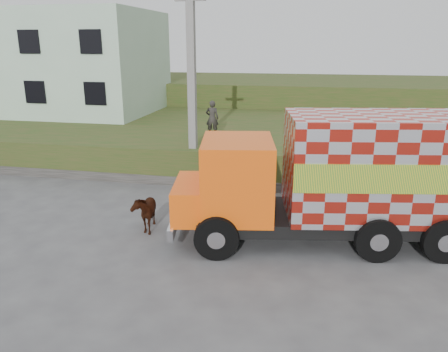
% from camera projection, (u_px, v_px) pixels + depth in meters
% --- Properties ---
extents(ground, '(120.00, 120.00, 0.00)m').
position_uv_depth(ground, '(186.00, 228.00, 13.90)').
color(ground, '#474749').
rests_on(ground, ground).
extents(embankment, '(40.00, 12.00, 1.50)m').
position_uv_depth(embankment, '(239.00, 140.00, 23.04)').
color(embankment, '#2A4B19').
rests_on(embankment, ground).
extents(embankment_far, '(40.00, 12.00, 3.00)m').
position_uv_depth(embankment_far, '(265.00, 98.00, 34.07)').
color(embankment_far, '#2A4B19').
rests_on(embankment_far, ground).
extents(retaining_strip, '(16.00, 0.50, 0.40)m').
position_uv_depth(retaining_strip, '(168.00, 179.00, 18.16)').
color(retaining_strip, '#595651').
rests_on(retaining_strip, ground).
extents(building, '(10.00, 8.00, 6.00)m').
position_uv_depth(building, '(72.00, 62.00, 26.87)').
color(building, silver).
rests_on(building, embankment).
extents(utility_pole, '(1.20, 0.30, 8.00)m').
position_uv_depth(utility_pole, '(192.00, 84.00, 17.20)').
color(utility_pole, gray).
rests_on(utility_pole, ground).
extents(cargo_truck, '(8.75, 4.14, 3.75)m').
position_uv_depth(cargo_truck, '(336.00, 178.00, 12.52)').
color(cargo_truck, black).
rests_on(cargo_truck, ground).
extents(cow, '(1.00, 1.57, 1.22)m').
position_uv_depth(cow, '(145.00, 211.00, 13.66)').
color(cow, '#351D0D').
rests_on(cow, ground).
extents(pedestrian, '(0.65, 0.48, 1.62)m').
position_uv_depth(pedestrian, '(212.00, 118.00, 20.14)').
color(pedestrian, '#2C2927').
rests_on(pedestrian, embankment).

